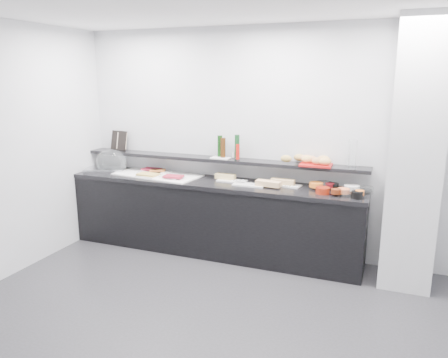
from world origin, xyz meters
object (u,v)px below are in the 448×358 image
(cloche_base, at_px, (105,169))
(framed_print, at_px, (119,140))
(sandwich_plate_mid, at_px, (249,185))
(bread_tray, at_px, (316,165))
(carafe, at_px, (353,154))
(condiment_tray, at_px, (221,158))

(cloche_base, relative_size, framed_print, 1.93)
(sandwich_plate_mid, distance_m, bread_tray, 0.79)
(cloche_base, distance_m, carafe, 3.16)
(cloche_base, relative_size, sandwich_plate_mid, 1.38)
(cloche_base, distance_m, sandwich_plate_mid, 2.03)
(sandwich_plate_mid, bearing_deg, condiment_tray, 152.01)
(sandwich_plate_mid, xyz_separation_m, bread_tray, (0.72, 0.19, 0.25))
(condiment_tray, height_order, bread_tray, bread_tray)
(sandwich_plate_mid, distance_m, carafe, 1.20)
(framed_print, relative_size, condiment_tray, 1.12)
(framed_print, xyz_separation_m, condiment_tray, (1.51, -0.07, -0.12))
(cloche_base, bearing_deg, carafe, -18.34)
(carafe, bearing_deg, framed_print, 179.52)
(condiment_tray, bearing_deg, framed_print, -179.14)
(sandwich_plate_mid, bearing_deg, cloche_base, 176.20)
(framed_print, height_order, condiment_tray, framed_print)
(sandwich_plate_mid, distance_m, framed_print, 2.00)
(framed_print, bearing_deg, cloche_base, -105.36)
(sandwich_plate_mid, height_order, condiment_tray, condiment_tray)
(cloche_base, bearing_deg, condiment_tray, -16.75)
(framed_print, xyz_separation_m, carafe, (3.04, -0.03, 0.02))
(sandwich_plate_mid, xyz_separation_m, carafe, (1.10, 0.26, 0.39))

